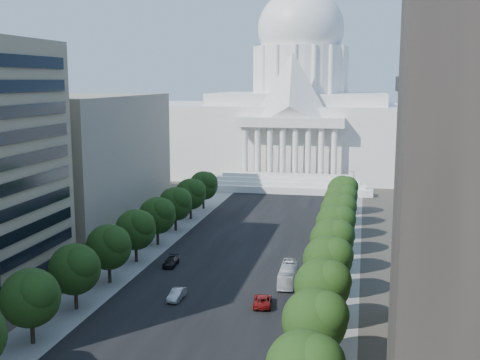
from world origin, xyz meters
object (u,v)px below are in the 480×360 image
Objects in this scene: city_bus at (288,274)px; car_red at (262,301)px; car_silver at (177,294)px; car_dark_b at (171,262)px.

car_red is at bearing -104.02° from city_bus.
car_silver is 0.46× the size of city_bus.
car_red is at bearing -41.54° from car_dark_b.
city_bus is at bearing 37.73° from car_silver.
car_silver reaches higher than car_red.
city_bus is (2.45, 11.14, 0.70)m from car_red.
car_red is 25.31m from car_dark_b.
car_red is 1.09× the size of car_dark_b.
car_silver is 13.39m from car_red.
car_silver reaches higher than car_dark_b.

